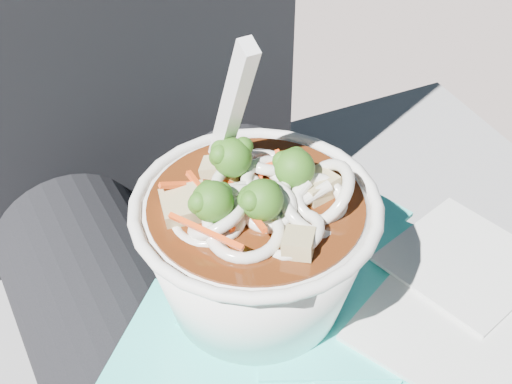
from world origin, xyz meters
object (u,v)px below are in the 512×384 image
lap (251,369)px  person_body (204,281)px  udon_bowl (256,240)px  plastic_bag (335,303)px

lap → person_body: bearing=90.0°
person_body → udon_bowl: (0.00, -0.09, 0.13)m
person_body → lap: bearing=-90.0°
lap → udon_bowl: size_ratio=2.25×
plastic_bag → person_body: bearing=115.8°
lap → plastic_bag: size_ratio=1.33×
person_body → plastic_bag: 0.15m
lap → udon_bowl: udon_bowl is taller
lap → person_body: (0.00, 0.09, 0.02)m
lap → udon_bowl: bearing=-4.8°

